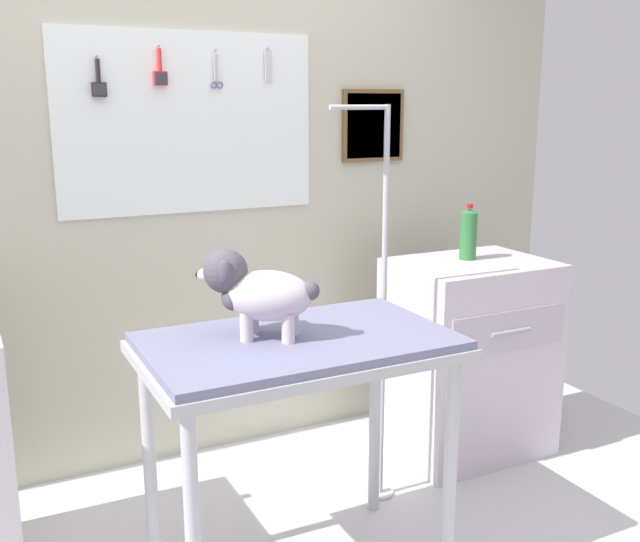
{
  "coord_description": "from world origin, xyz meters",
  "views": [
    {
      "loc": [
        -0.87,
        -1.82,
        1.59
      ],
      "look_at": [
        0.13,
        0.16,
        1.08
      ],
      "focal_mm": 41.11,
      "sensor_mm": 36.0,
      "label": 1
    }
  ],
  "objects_px": {
    "grooming_table": "(298,364)",
    "cabinet_right": "(469,357)",
    "grooming_arm": "(381,325)",
    "dog": "(256,291)",
    "soda_bottle": "(468,234)"
  },
  "relations": [
    {
      "from": "grooming_table",
      "to": "cabinet_right",
      "type": "bearing_deg",
      "value": 25.05
    },
    {
      "from": "grooming_arm",
      "to": "dog",
      "type": "distance_m",
      "value": 0.74
    },
    {
      "from": "dog",
      "to": "soda_bottle",
      "type": "bearing_deg",
      "value": 22.65
    },
    {
      "from": "grooming_arm",
      "to": "grooming_table",
      "type": "bearing_deg",
      "value": -147.65
    },
    {
      "from": "dog",
      "to": "soda_bottle",
      "type": "height_order",
      "value": "soda_bottle"
    },
    {
      "from": "dog",
      "to": "cabinet_right",
      "type": "distance_m",
      "value": 1.42
    },
    {
      "from": "grooming_table",
      "to": "dog",
      "type": "relative_size",
      "value": 2.7
    },
    {
      "from": "grooming_table",
      "to": "dog",
      "type": "distance_m",
      "value": 0.28
    },
    {
      "from": "grooming_table",
      "to": "cabinet_right",
      "type": "distance_m",
      "value": 1.26
    },
    {
      "from": "grooming_arm",
      "to": "soda_bottle",
      "type": "bearing_deg",
      "value": 22.25
    },
    {
      "from": "grooming_arm",
      "to": "soda_bottle",
      "type": "xyz_separation_m",
      "value": [
        0.6,
        0.25,
        0.28
      ]
    },
    {
      "from": "soda_bottle",
      "to": "cabinet_right",
      "type": "bearing_deg",
      "value": -99.95
    },
    {
      "from": "grooming_arm",
      "to": "soda_bottle",
      "type": "height_order",
      "value": "grooming_arm"
    },
    {
      "from": "cabinet_right",
      "to": "soda_bottle",
      "type": "distance_m",
      "value": 0.57
    },
    {
      "from": "grooming_arm",
      "to": "cabinet_right",
      "type": "bearing_deg",
      "value": 17.97
    }
  ]
}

